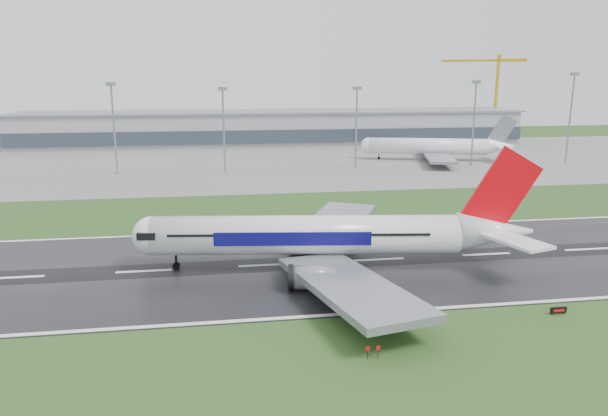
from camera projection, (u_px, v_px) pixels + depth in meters
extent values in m
plane|color=#224318|center=(379.00, 260.00, 97.33)|extent=(520.00, 520.00, 0.00)
cube|color=black|center=(379.00, 260.00, 97.31)|extent=(400.00, 45.00, 0.10)
cube|color=slate|center=(289.00, 160.00, 217.67)|extent=(400.00, 130.00, 0.08)
cube|color=gray|center=(274.00, 128.00, 273.75)|extent=(240.00, 36.00, 15.00)
cylinder|color=gray|center=(114.00, 131.00, 181.42)|extent=(0.64, 0.64, 28.72)
cylinder|color=gray|center=(224.00, 132.00, 186.81)|extent=(0.64, 0.64, 27.15)
cylinder|color=gray|center=(356.00, 130.00, 193.52)|extent=(0.64, 0.64, 27.21)
cylinder|color=gray|center=(474.00, 125.00, 199.65)|extent=(0.64, 0.64, 29.29)
cylinder|color=gray|center=(570.00, 120.00, 204.86)|extent=(0.64, 0.64, 32.08)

